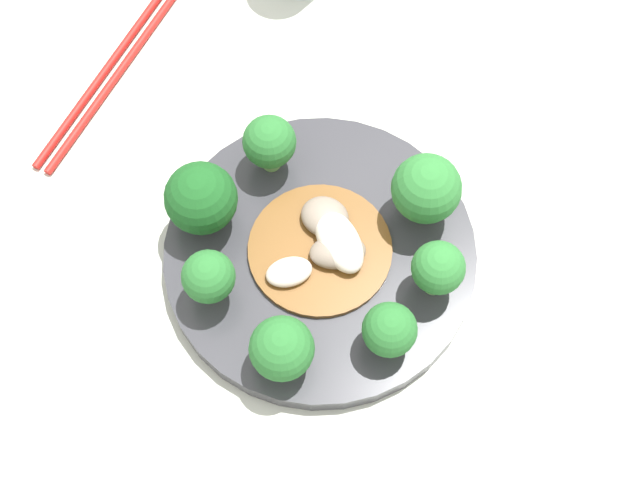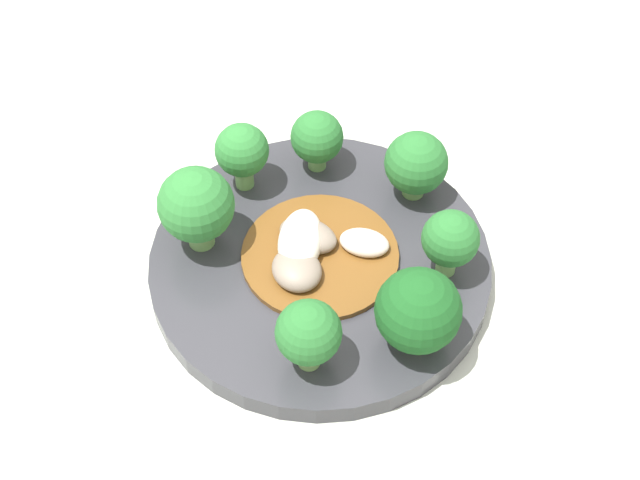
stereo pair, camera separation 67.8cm
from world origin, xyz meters
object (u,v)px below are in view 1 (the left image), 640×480
Objects in this scene: broccoli_southwest at (438,269)px; broccoli_south at (426,189)px; broccoli_east at (269,143)px; broccoli_northeast at (201,199)px; broccoli_west at (390,330)px; broccoli_northwest at (282,349)px; plate at (320,255)px; stirfry_center at (326,244)px; chopsticks at (118,63)px; broccoli_north at (209,277)px.

broccoli_south is (0.06, -0.03, 0.00)m from broccoli_southwest.
broccoli_east is at bearing 18.69° from broccoli_southwest.
broccoli_northeast is 0.94× the size of broccoli_south.
broccoli_northwest is at bearing 69.86° from broccoli_west.
broccoli_northeast reaches higher than broccoli_northwest.
broccoli_northeast is (0.07, 0.06, 0.04)m from plate.
broccoli_northeast is at bearing 42.40° from plate.
broccoli_east is at bearing -0.44° from stirfry_center.
stirfry_center is (0.07, 0.05, -0.03)m from broccoli_southwest.
broccoli_southwest is 0.06m from broccoli_west.
broccoli_northeast is at bearing 61.14° from broccoli_south.
plate is 2.17× the size of stirfry_center.
chopsticks is (0.33, 0.12, -0.05)m from broccoli_southwest.
stirfry_center is (0.01, 0.08, -0.03)m from broccoli_south.
broccoli_southwest is 1.02× the size of broccoli_northwest.
broccoli_west is (-0.09, -0.00, 0.04)m from plate.
broccoli_north reaches higher than plate.
broccoli_northwest is at bearing 87.18° from broccoli_southwest.
broccoli_south is (-0.01, -0.09, 0.05)m from plate.
broccoli_west is at bearing 179.48° from broccoli_east.
broccoli_northeast is 1.25× the size of broccoli_west.
broccoli_northeast reaches higher than broccoli_west.
stirfry_center is (0.06, -0.08, -0.02)m from broccoli_northwest.
broccoli_east is at bearing -3.66° from plate.
broccoli_northeast reaches higher than stirfry_center.
broccoli_north is at bearing 42.62° from broccoli_west.
plate is 4.78× the size of broccoli_west.
broccoli_southwest is at bearing -69.42° from broccoli_west.
plate is at bearing 39.94° from broccoli_southwest.
chopsticks is at bearing -2.11° from broccoli_northwest.
broccoli_northeast is 0.57× the size of stirfry_center.
broccoli_southwest is 1.01× the size of broccoli_east.
broccoli_northeast is at bearing 178.14° from chopsticks.
stirfry_center reaches higher than plate.
broccoli_southwest reaches higher than stirfry_center.
broccoli_south is at bearing -98.46° from stirfry_center.
broccoli_northwest is 0.50× the size of stirfry_center.
stirfry_center is at bearing 179.56° from broccoli_east.
broccoli_northeast is 0.07m from broccoli_east.
broccoli_east is (0.09, -0.01, 0.04)m from plate.
broccoli_west is 0.24× the size of chopsticks.
stirfry_center is (0.09, -0.00, -0.02)m from broccoli_west.
broccoli_east is at bearing -50.70° from broccoli_north.
plate is at bearing 2.49° from broccoli_west.
broccoli_northwest is at bearing 153.59° from broccoli_east.
broccoli_north is 0.99× the size of broccoli_northwest.
broccoli_northeast is 0.30× the size of chopsticks.
broccoli_southwest is at bearing 154.67° from broccoli_south.
broccoli_west is 0.76× the size of broccoli_south.
broccoli_northwest reaches higher than broccoli_west.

